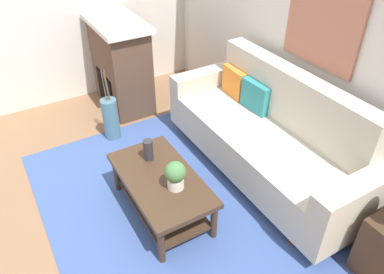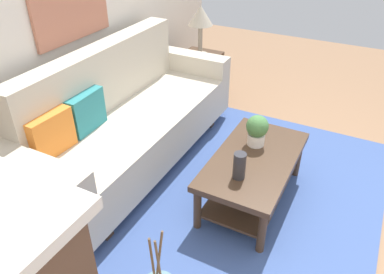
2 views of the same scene
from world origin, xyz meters
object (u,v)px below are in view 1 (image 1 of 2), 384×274
throw_pillow_teal (256,96)px  framed_painting (323,24)px  fireplace (121,65)px  floor_vase (111,119)px  potted_plant_tabletop (175,175)px  throw_pillow_orange (235,82)px  coffee_table (161,187)px  tabletop_vase (148,150)px  couch (267,137)px

throw_pillow_teal → framed_painting: (0.38, 0.34, 0.82)m
fireplace → floor_vase: fireplace is taller
potted_plant_tabletop → throw_pillow_orange: bearing=126.3°
throw_pillow_orange → potted_plant_tabletop: 1.58m
coffee_table → potted_plant_tabletop: size_ratio=4.20×
throw_pillow_orange → coffee_table: bearing=-60.5°
tabletop_vase → framed_painting: bearing=79.9°
couch → tabletop_vase: size_ratio=11.68×
fireplace → couch: bearing=20.4°
floor_vase → coffee_table: bearing=-1.0°
throw_pillow_orange → throw_pillow_teal: (0.38, 0.00, 0.00)m
coffee_table → fireplace: bearing=167.5°
fireplace → coffee_table: bearing=-12.5°
coffee_table → potted_plant_tabletop: potted_plant_tabletop is taller
throw_pillow_teal → coffee_table: throw_pillow_teal is taller
coffee_table → floor_vase: size_ratio=2.13×
tabletop_vase → framed_painting: size_ratio=0.24×
potted_plant_tabletop → framed_painting: size_ratio=0.31×
framed_painting → floor_vase: bearing=-130.0°
throw_pillow_orange → tabletop_vase: bearing=-70.3°
coffee_table → couch: bearing=89.6°
couch → coffee_table: couch is taller
throw_pillow_teal → floor_vase: 1.69m
coffee_table → throw_pillow_teal: bearing=105.7°
tabletop_vase → floor_vase: bearing=179.9°
throw_pillow_teal → floor_vase: throw_pillow_teal is taller
coffee_table → fireplace: fireplace is taller
throw_pillow_orange → potted_plant_tabletop: (0.93, -1.27, -0.11)m
tabletop_vase → potted_plant_tabletop: size_ratio=0.78×
framed_painting → tabletop_vase: bearing=-100.1°
coffee_table → fireplace: (-2.02, 0.45, 0.27)m
potted_plant_tabletop → fireplace: bearing=169.9°
throw_pillow_orange → framed_painting: (0.76, 0.34, 0.82)m
framed_painting → coffee_table: bearing=-90.3°
coffee_table → tabletop_vase: size_ratio=5.36×
couch → tabletop_vase: (-0.29, -1.18, 0.10)m
fireplace → floor_vase: (0.65, -0.42, -0.33)m
framed_painting → couch: bearing=-90.0°
couch → fireplace: 2.17m
throw_pillow_teal → floor_vase: bearing=-127.5°
throw_pillow_orange → tabletop_vase: throw_pillow_orange is taller
throw_pillow_teal → fireplace: size_ratio=0.31×
fireplace → throw_pillow_orange: bearing=34.7°
potted_plant_tabletop → floor_vase: size_ratio=0.51×
floor_vase → framed_painting: bearing=50.0°
throw_pillow_orange → throw_pillow_teal: same height
couch → floor_vase: (-1.38, -1.18, -0.17)m
throw_pillow_teal → potted_plant_tabletop: (0.55, -1.27, -0.11)m
throw_pillow_teal → framed_painting: framed_painting is taller
throw_pillow_teal → coffee_table: bearing=-74.3°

